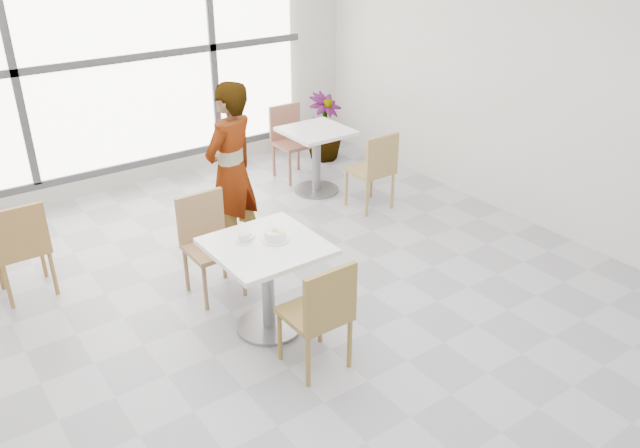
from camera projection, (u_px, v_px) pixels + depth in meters
floor at (298, 322)px, 5.10m from camera, size 7.00×7.00×0.00m
wall_back at (118, 58)px, 6.98m from camera, size 6.00×0.00×6.00m
wall_right at (560, 82)px, 6.00m from camera, size 0.00×7.00×7.00m
window at (120, 59)px, 6.93m from camera, size 4.60×0.07×2.52m
main_table at (267, 270)px, 4.81m from camera, size 0.80×0.80×0.75m
chair_near at (321, 310)px, 4.37m from camera, size 0.42×0.42×0.87m
chair_far at (208, 238)px, 5.33m from camera, size 0.42×0.42×0.87m
oatmeal_bowl at (275, 235)px, 4.74m from camera, size 0.21×0.21×0.10m
coffee_cup at (244, 238)px, 4.72m from camera, size 0.16×0.13×0.07m
person at (231, 172)px, 5.77m from camera, size 0.71×0.60×1.66m
bg_table_right at (316, 152)px, 7.24m from camera, size 0.70×0.70×0.75m
bg_chair_left_near at (21, 244)px, 5.23m from camera, size 0.42×0.42×0.87m
bg_chair_right_near at (375, 166)px, 6.79m from camera, size 0.42×0.42×0.87m
bg_chair_right_far at (290, 137)px, 7.67m from camera, size 0.42×0.42×0.87m
plant_right at (324, 127)px, 8.23m from camera, size 0.59×0.59×0.86m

